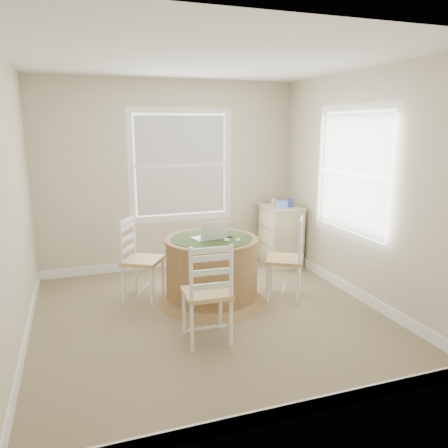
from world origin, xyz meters
name	(u,v)px	position (x,y,z in m)	size (l,w,h in m)	color
room	(219,192)	(0.17, 0.16, 1.30)	(3.64, 3.64, 2.64)	#816D52
round_table	(212,267)	(0.15, 0.37, 0.41)	(1.23, 1.23, 0.76)	#9A7045
chair_left	(143,260)	(-0.58, 0.70, 0.47)	(0.42, 0.40, 0.95)	white
chair_near	(207,292)	(-0.17, -0.51, 0.47)	(0.42, 0.40, 0.95)	white
chair_right	(285,259)	(0.98, 0.20, 0.47)	(0.42, 0.40, 0.95)	white
laptop	(210,236)	(0.12, 0.35, 0.78)	(0.38, 0.35, 0.23)	white
mouse	(226,240)	(0.27, 0.22, 0.76)	(0.06, 0.10, 0.03)	white
phone	(238,240)	(0.40, 0.19, 0.75)	(0.04, 0.09, 0.02)	#B7BABF
keys	(230,237)	(0.35, 0.34, 0.76)	(0.06, 0.05, 0.03)	black
corner_chest	(280,235)	(1.52, 1.40, 0.43)	(0.51, 0.65, 0.86)	beige
tissue_box	(282,205)	(1.46, 1.26, 0.91)	(0.12, 0.12, 0.10)	#6198DE
box_yellow	(282,203)	(1.55, 1.44, 0.89)	(0.15, 0.10, 0.06)	gold
box_blue	(291,203)	(1.62, 1.30, 0.92)	(0.08, 0.08, 0.12)	#374DA5
cup_cream	(273,201)	(1.47, 1.56, 0.91)	(0.07, 0.07, 0.09)	beige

